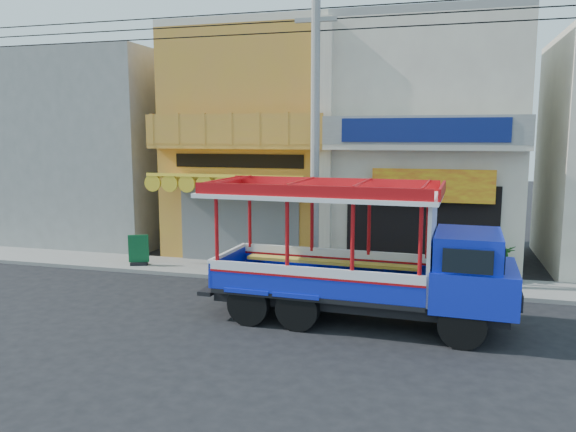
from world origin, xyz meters
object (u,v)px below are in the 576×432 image
(green_sign, at_px, (139,252))
(potted_plant_a, at_px, (433,262))
(songthaew_truck, at_px, (379,258))
(potted_plant_c, at_px, (507,263))
(potted_plant_b, at_px, (447,267))
(utility_pole, at_px, (320,113))

(green_sign, distance_m, potted_plant_a, 9.49)
(songthaew_truck, relative_size, potted_plant_c, 6.76)
(potted_plant_c, bearing_deg, potted_plant_b, -18.54)
(utility_pole, xyz_separation_m, songthaew_truck, (2.10, -3.15, -3.42))
(songthaew_truck, height_order, potted_plant_b, songthaew_truck)
(utility_pole, distance_m, potted_plant_c, 7.05)
(utility_pole, xyz_separation_m, potted_plant_b, (3.67, 0.36, -4.36))
(green_sign, height_order, potted_plant_c, potted_plant_c)
(potted_plant_b, bearing_deg, utility_pole, 72.87)
(potted_plant_b, bearing_deg, green_sign, 67.46)
(utility_pole, height_order, potted_plant_a, utility_pole)
(potted_plant_c, bearing_deg, songthaew_truck, 4.74)
(green_sign, distance_m, potted_plant_b, 9.87)
(potted_plant_a, distance_m, potted_plant_b, 0.91)
(songthaew_truck, height_order, potted_plant_c, songthaew_truck)
(potted_plant_b, bearing_deg, songthaew_truck, 133.10)
(songthaew_truck, height_order, potted_plant_a, songthaew_truck)
(green_sign, bearing_deg, utility_pole, -2.94)
(utility_pole, bearing_deg, songthaew_truck, -56.29)
(utility_pole, bearing_deg, green_sign, 177.06)
(potted_plant_a, bearing_deg, green_sign, 162.90)
(potted_plant_a, bearing_deg, potted_plant_b, -84.94)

